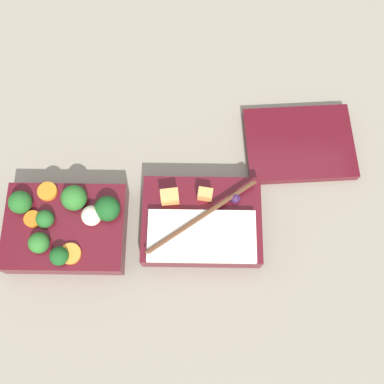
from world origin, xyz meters
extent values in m
plane|color=gray|center=(0.00, 0.00, 0.00)|extent=(3.00, 3.00, 0.00)
cube|color=#510F19|center=(-0.12, -0.01, 0.02)|extent=(0.20, 0.14, 0.04)
sphere|color=#236023|center=(-0.15, -0.01, 0.05)|extent=(0.03, 0.03, 0.03)
sphere|color=#2D7028|center=(-0.11, 0.03, 0.05)|extent=(0.04, 0.04, 0.04)
sphere|color=#19511E|center=(-0.05, 0.01, 0.05)|extent=(0.04, 0.04, 0.04)
sphere|color=#2D7028|center=(-0.15, -0.05, 0.05)|extent=(0.03, 0.03, 0.03)
sphere|color=#236023|center=(-0.19, 0.02, 0.05)|extent=(0.04, 0.04, 0.04)
sphere|color=#19511E|center=(-0.12, -0.07, 0.05)|extent=(0.03, 0.03, 0.03)
cylinder|color=orange|center=(-0.11, -0.06, 0.05)|extent=(0.04, 0.04, 0.01)
cylinder|color=orange|center=(-0.15, 0.04, 0.05)|extent=(0.04, 0.04, 0.01)
cylinder|color=orange|center=(-0.17, -0.01, 0.05)|extent=(0.03, 0.03, 0.01)
sphere|color=beige|center=(-0.08, 0.00, 0.05)|extent=(0.03, 0.03, 0.03)
cube|color=#510F19|center=(0.10, 0.00, 0.02)|extent=(0.20, 0.14, 0.04)
cube|color=silver|center=(0.10, -0.03, 0.05)|extent=(0.17, 0.08, 0.01)
cube|color=#F4A356|center=(0.05, 0.03, 0.06)|extent=(0.03, 0.02, 0.03)
cube|color=#F4A356|center=(0.11, 0.04, 0.05)|extent=(0.03, 0.02, 0.02)
sphere|color=#381942|center=(0.15, 0.03, 0.05)|extent=(0.02, 0.02, 0.02)
cylinder|color=#56331E|center=(0.10, 0.00, 0.06)|extent=(0.17, 0.12, 0.01)
cylinder|color=#56331E|center=(0.10, 0.00, 0.06)|extent=(0.17, 0.12, 0.01)
cube|color=#510F19|center=(0.28, 0.15, 0.01)|extent=(0.20, 0.15, 0.02)
camera|label=1|loc=(0.09, -0.19, 0.75)|focal=42.00mm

